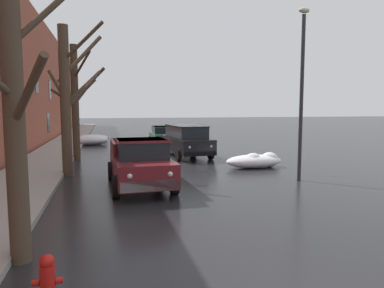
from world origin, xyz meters
name	(u,v)px	position (x,y,z in m)	size (l,w,h in m)	color
left_sidewalk_slab	(52,155)	(-5.72, 18.00, 0.08)	(2.69, 80.00, 0.15)	gray
brick_townhouse_facade	(13,71)	(-7.57, 18.01, 4.85)	(0.63, 80.00, 9.71)	#9E4C38
snow_bank_near_corner_left	(92,140)	(-3.71, 24.28, 0.36)	(2.45, 1.38, 0.73)	white
snow_bank_along_left_kerb	(256,161)	(4.14, 11.72, 0.32)	(2.73, 1.26, 0.71)	white
snow_bank_mid_block_left	(91,138)	(-3.85, 26.96, 0.30)	(2.62, 1.12, 0.60)	white
bare_tree_at_the_corner	(14,107)	(-4.22, 3.40, 2.80)	(1.49, 1.74, 5.47)	#4C3D2D
bare_tree_second_along_sidewalk	(68,97)	(-4.15, 11.73, 3.25)	(2.38, 2.18, 6.09)	#4C3D2D
bare_tree_mid_block	(75,100)	(-4.22, 16.50, 3.24)	(3.12, 3.64, 6.15)	#423323
pickup_truck_maroon_approaching_near_lane	(140,163)	(-1.55, 8.96, 0.88)	(2.19, 4.94, 1.76)	maroon
suv_black_parked_kerbside_close	(186,140)	(1.78, 16.11, 0.99)	(2.35, 4.85, 1.82)	black
sedan_green_parked_kerbside_mid	(163,135)	(1.58, 22.95, 0.75)	(2.01, 4.09, 1.42)	#1E5633
fire_hydrant	(48,278)	(-3.56, 1.91, 0.36)	(0.42, 0.22, 0.71)	red
street_lamp_post	(302,87)	(4.51, 8.60, 3.60)	(0.44, 0.24, 6.47)	#28282D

